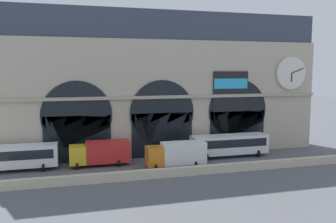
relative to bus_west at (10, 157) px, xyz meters
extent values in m
plane|color=#54565B|center=(19.44, -2.78, -1.78)|extent=(200.00, 200.00, 0.00)
cube|color=beige|center=(19.44, -7.14, -1.27)|extent=(90.00, 0.70, 1.03)
cube|color=#B2A891|center=(19.44, 4.76, 6.36)|extent=(48.22, 5.09, 16.29)
cube|color=#333D4C|center=(19.44, 5.06, 16.56)|extent=(48.22, 4.49, 4.10)
cube|color=black|center=(7.96, 2.17, 1.33)|extent=(8.67, 0.20, 6.23)
cylinder|color=black|center=(7.96, 2.17, 4.45)|extent=(9.12, 0.20, 9.12)
cube|color=black|center=(19.44, 2.17, 1.33)|extent=(8.67, 0.20, 6.23)
cylinder|color=black|center=(19.44, 2.17, 4.45)|extent=(9.12, 0.20, 9.12)
cube|color=black|center=(30.92, 2.17, 1.33)|extent=(8.67, 0.20, 6.23)
cylinder|color=black|center=(30.92, 2.17, 4.45)|extent=(9.12, 0.20, 9.12)
cylinder|color=#B2A891|center=(39.66, 2.07, 9.93)|extent=(5.25, 0.25, 5.25)
cylinder|color=silver|center=(39.66, 1.95, 9.93)|extent=(4.86, 0.06, 4.86)
cube|color=black|center=(39.65, 1.89, 9.26)|extent=(0.17, 0.04, 1.34)
cube|color=black|center=(40.63, 1.87, 10.27)|extent=(1.99, 0.04, 0.80)
cube|color=black|center=(29.66, 2.05, 7.25)|extent=(5.43, 0.12, 5.84)
cube|color=#26A5D8|center=(29.66, 1.97, 8.41)|extent=(5.21, 0.04, 1.46)
cube|color=#A49A85|center=(19.44, 2.07, 6.65)|extent=(48.22, 0.50, 0.44)
cube|color=white|center=(0.00, 0.01, 0.02)|extent=(11.00, 2.50, 2.60)
cube|color=black|center=(0.00, -1.26, 0.37)|extent=(10.12, 0.04, 1.10)
cylinder|color=black|center=(3.85, -1.12, -1.28)|extent=(0.28, 1.00, 1.00)
cylinder|color=black|center=(3.85, 1.13, -1.28)|extent=(0.28, 1.00, 1.00)
cube|color=gold|center=(7.86, -0.25, -0.21)|extent=(2.00, 2.30, 2.30)
cube|color=red|center=(11.61, -0.25, -0.01)|extent=(5.50, 2.30, 2.70)
cylinder|color=black|center=(7.76, -1.28, -1.36)|extent=(0.28, 0.84, 0.84)
cylinder|color=black|center=(7.76, 0.79, -1.36)|extent=(0.28, 0.84, 0.84)
cylinder|color=black|center=(12.86, -1.28, -1.36)|extent=(0.28, 0.84, 0.84)
cylinder|color=black|center=(12.86, 0.79, -1.36)|extent=(0.28, 0.84, 0.84)
cube|color=orange|center=(17.03, -3.38, -0.21)|extent=(2.00, 2.30, 2.30)
cube|color=white|center=(20.78, -3.38, -0.01)|extent=(5.50, 2.30, 2.70)
cylinder|color=black|center=(16.93, -4.42, -1.36)|extent=(0.28, 0.84, 0.84)
cylinder|color=black|center=(16.93, -2.35, -1.36)|extent=(0.28, 0.84, 0.84)
cylinder|color=black|center=(22.03, -4.42, -1.36)|extent=(0.28, 0.84, 0.84)
cylinder|color=black|center=(22.03, -2.35, -1.36)|extent=(0.28, 0.84, 0.84)
cube|color=white|center=(28.49, -0.40, 0.02)|extent=(11.00, 2.50, 2.60)
cube|color=black|center=(28.49, -1.67, 0.37)|extent=(10.12, 0.04, 1.10)
cylinder|color=black|center=(24.64, -1.52, -1.28)|extent=(0.28, 1.00, 1.00)
cylinder|color=black|center=(24.64, 0.73, -1.28)|extent=(0.28, 1.00, 1.00)
cylinder|color=black|center=(32.34, -1.52, -1.28)|extent=(0.28, 1.00, 1.00)
cylinder|color=black|center=(32.34, 0.73, -1.28)|extent=(0.28, 1.00, 1.00)
camera|label=1|loc=(7.72, -44.17, 10.32)|focal=37.07mm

